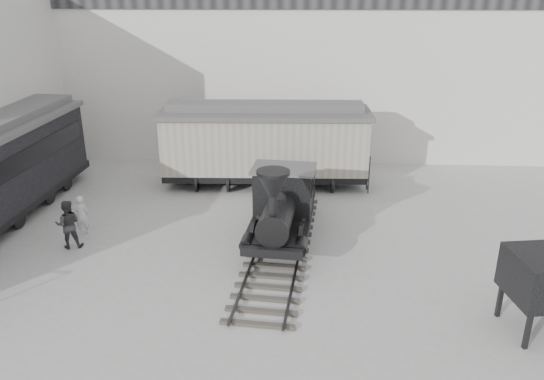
# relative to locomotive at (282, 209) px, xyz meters

# --- Properties ---
(ground) EXTENTS (90.00, 90.00, 0.00)m
(ground) POSITION_rel_locomotive_xyz_m (-1.21, -4.15, -1.31)
(ground) COLOR #9E9E9B
(north_wall) EXTENTS (34.00, 2.51, 11.00)m
(north_wall) POSITION_rel_locomotive_xyz_m (-1.21, 10.83, 4.24)
(north_wall) COLOR silver
(north_wall) RESTS_ON ground
(locomotive) EXTENTS (3.07, 10.20, 3.55)m
(locomotive) POSITION_rel_locomotive_xyz_m (0.00, 0.00, 0.00)
(locomotive) COLOR #413C35
(locomotive) RESTS_ON ground
(boxcar) EXTENTS (10.00, 3.46, 4.05)m
(boxcar) POSITION_rel_locomotive_xyz_m (-1.08, 6.12, 0.82)
(boxcar) COLOR black
(boxcar) RESTS_ON ground
(visitor_a) EXTENTS (0.65, 0.50, 1.59)m
(visitor_a) POSITION_rel_locomotive_xyz_m (-7.84, 0.17, -0.51)
(visitor_a) COLOR silver
(visitor_a) RESTS_ON ground
(visitor_b) EXTENTS (1.05, 0.91, 1.86)m
(visitor_b) POSITION_rel_locomotive_xyz_m (-7.86, -0.99, -0.38)
(visitor_b) COLOR #323234
(visitor_b) RESTS_ON ground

